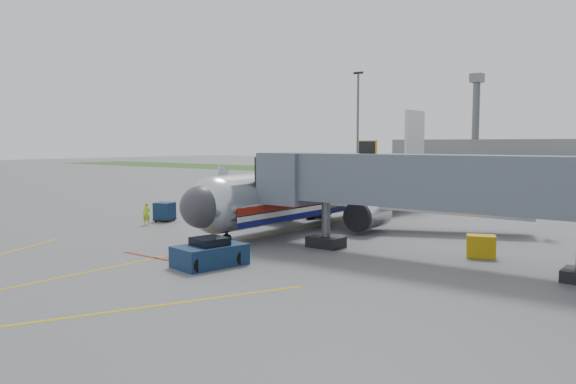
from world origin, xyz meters
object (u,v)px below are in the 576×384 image
Objects in this scene: pushback_tug at (210,254)px; airliner at (334,191)px; ramp_worker at (147,214)px; baggage_tug at (222,209)px; belt_loader at (287,210)px.

airliner is at bearing 102.03° from pushback_tug.
airliner is 15.83m from ramp_worker.
baggage_tug is at bearing 132.27° from pushback_tug.
belt_loader is at bearing 46.87° from baggage_tug.
airliner is at bearing 15.03° from ramp_worker.
ramp_worker is (-1.45, -7.43, 0.19)m from baggage_tug.
ramp_worker reaches higher than pushback_tug.
airliner reaches higher than pushback_tug.
airliner reaches higher than ramp_worker.
belt_loader is 13.00m from ramp_worker.
baggage_tug is (-9.82, -3.54, -1.92)m from airliner.
airliner is 19.49× the size of ramp_worker.
pushback_tug is at bearing -56.16° from ramp_worker.
airliner reaches higher than baggage_tug.
pushback_tug is 2.27× the size of ramp_worker.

